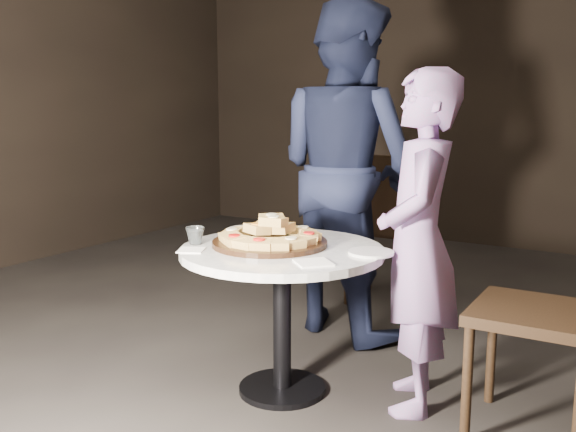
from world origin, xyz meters
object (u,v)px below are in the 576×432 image
(serving_board, at_px, (270,243))
(diner_navy, at_px, (347,170))
(focaccia_pile, at_px, (270,233))
(chair_right, at_px, (565,299))
(table, at_px, (282,275))
(water_glass, at_px, (195,236))
(diner_teal, at_px, (418,243))
(chair_far, at_px, (382,219))

(serving_board, xyz_separation_m, diner_navy, (-0.07, 0.89, 0.24))
(focaccia_pile, distance_m, chair_right, 1.20)
(table, bearing_deg, water_glass, -158.19)
(table, xyz_separation_m, diner_navy, (-0.13, 0.89, 0.37))
(focaccia_pile, xyz_separation_m, diner_teal, (0.61, 0.18, -0.01))
(diner_navy, relative_size, diner_teal, 1.29)
(water_glass, distance_m, chair_far, 1.56)
(focaccia_pile, height_order, diner_navy, diner_navy)
(diner_navy, bearing_deg, chair_right, 168.77)
(chair_far, relative_size, chair_right, 1.00)
(focaccia_pile, distance_m, diner_teal, 0.63)
(chair_right, relative_size, diner_teal, 0.69)
(table, distance_m, chair_right, 1.13)
(focaccia_pile, bearing_deg, diner_navy, 94.39)
(chair_far, bearing_deg, chair_right, 132.44)
(chair_right, xyz_separation_m, diner_teal, (-0.57, -0.00, 0.15))
(serving_board, xyz_separation_m, diner_teal, (0.61, 0.18, 0.04))
(diner_navy, bearing_deg, serving_board, 112.47)
(serving_board, bearing_deg, chair_far, 92.57)
(water_glass, xyz_separation_m, chair_far, (0.23, 1.54, -0.14))
(chair_right, xyz_separation_m, diner_navy, (-1.25, 0.70, 0.35))
(table, relative_size, serving_board, 1.77)
(water_glass, height_order, chair_right, chair_right)
(diner_teal, bearing_deg, table, -92.40)
(chair_right, bearing_deg, diner_navy, -120.24)
(table, bearing_deg, chair_right, 9.82)
(serving_board, distance_m, chair_right, 1.20)
(serving_board, height_order, diner_navy, diner_navy)
(serving_board, bearing_deg, water_glass, -152.75)
(chair_far, height_order, chair_right, chair_right)
(table, xyz_separation_m, serving_board, (-0.07, 0.01, 0.13))
(serving_board, height_order, water_glass, water_glass)
(serving_board, relative_size, chair_right, 0.52)
(water_glass, bearing_deg, chair_far, 81.51)
(focaccia_pile, distance_m, water_glass, 0.33)
(serving_board, distance_m, diner_teal, 0.64)
(diner_navy, bearing_deg, chair_far, -72.63)
(table, distance_m, diner_navy, 0.98)
(serving_board, xyz_separation_m, chair_right, (1.18, 0.19, -0.11))
(chair_far, bearing_deg, focaccia_pile, 89.13)
(diner_navy, bearing_deg, focaccia_pile, 112.45)
(table, xyz_separation_m, diner_teal, (0.54, 0.19, 0.17))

